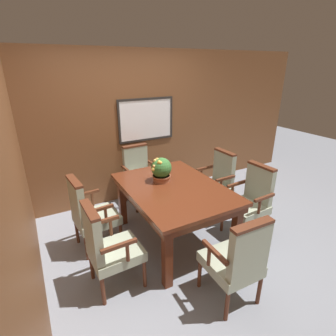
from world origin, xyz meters
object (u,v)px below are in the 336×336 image
(chair_left_far, at_px, (90,212))
(potted_plant, at_px, (161,170))
(chair_left_near, at_px, (108,246))
(dining_table, at_px, (174,194))
(chair_right_far, at_px, (217,181))
(chair_head_far, at_px, (139,174))
(chair_right_near, at_px, (251,199))
(chair_head_near, at_px, (237,259))

(chair_left_far, bearing_deg, potted_plant, -102.28)
(chair_left_near, distance_m, chair_left_far, 0.73)
(chair_left_far, distance_m, potted_plant, 1.04)
(potted_plant, bearing_deg, dining_table, -76.63)
(chair_right_far, height_order, potted_plant, potted_plant)
(chair_left_far, bearing_deg, chair_right_far, -95.64)
(chair_left_near, xyz_separation_m, chair_head_far, (1.01, 1.56, 0.00))
(chair_right_far, relative_size, chair_right_near, 1.00)
(chair_head_far, xyz_separation_m, chair_right_far, (0.95, -0.84, 0.00))
(chair_right_near, bearing_deg, chair_head_far, -149.90)
(dining_table, distance_m, chair_right_far, 1.04)
(chair_head_far, height_order, potted_plant, potted_plant)
(chair_head_far, distance_m, chair_right_near, 1.82)
(chair_left_far, height_order, chair_right_far, same)
(chair_head_far, xyz_separation_m, chair_right_near, (0.98, -1.54, 0.00))
(chair_head_far, relative_size, chair_left_far, 1.00)
(dining_table, distance_m, chair_head_far, 1.18)
(chair_head_near, height_order, chair_right_near, same)
(chair_head_far, bearing_deg, chair_left_near, -125.24)
(chair_left_near, relative_size, chair_left_far, 1.00)
(dining_table, bearing_deg, chair_head_far, 89.18)
(chair_left_near, height_order, chair_right_far, same)
(dining_table, xyz_separation_m, chair_right_near, (1.00, -0.36, -0.16))
(dining_table, relative_size, chair_left_far, 1.60)
(chair_right_near, bearing_deg, potted_plant, -121.95)
(chair_left_near, relative_size, chair_head_far, 1.00)
(potted_plant, bearing_deg, chair_right_near, -29.41)
(chair_head_far, bearing_deg, chair_right_near, -59.74)
(dining_table, xyz_separation_m, chair_left_near, (-0.99, -0.38, -0.16))
(chair_head_near, xyz_separation_m, chair_right_far, (0.95, 1.49, 0.00))
(chair_left_near, bearing_deg, dining_table, -70.63)
(chair_head_near, height_order, chair_left_far, same)
(potted_plant, bearing_deg, chair_left_far, 172.91)
(chair_left_far, xyz_separation_m, potted_plant, (0.94, -0.12, 0.42))
(dining_table, distance_m, potted_plant, 0.35)
(dining_table, height_order, chair_head_far, chair_head_far)
(chair_left_far, relative_size, chair_right_far, 1.00)
(chair_head_far, bearing_deg, dining_table, -93.21)
(chair_right_near, distance_m, potted_plant, 1.28)
(chair_head_near, height_order, chair_right_far, same)
(chair_left_far, xyz_separation_m, chair_right_far, (1.96, -0.02, 0.00))
(chair_left_far, bearing_deg, chair_right_near, -114.83)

